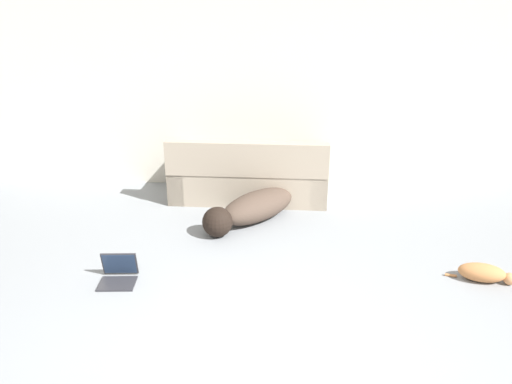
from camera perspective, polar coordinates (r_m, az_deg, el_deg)
The scene contains 5 objects.
wall_back at distance 6.41m, azimuth 0.81°, elevation 12.33°, with size 7.27×0.06×2.65m.
couch at distance 6.13m, azimuth -0.81°, elevation 1.63°, with size 1.94×0.93×0.79m.
dog at distance 5.49m, azimuth -0.56°, elevation -1.91°, with size 1.20×1.21×0.33m.
cat at distance 4.86m, azimuth 24.60°, elevation -8.41°, with size 0.58×0.30×0.16m.
laptop_open at distance 4.61m, azimuth -15.42°, elevation -8.79°, with size 0.32×0.30×0.24m.
Camera 1 is at (-0.03, -2.53, 2.34)m, focal length 35.00 mm.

